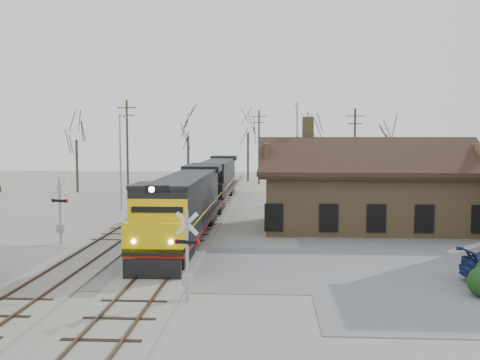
# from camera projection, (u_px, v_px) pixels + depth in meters

# --- Properties ---
(ground) EXTENTS (140.00, 140.00, 0.00)m
(ground) POSITION_uv_depth(u_px,v_px,m) (164.00, 266.00, 26.73)
(ground) COLOR gray
(ground) RESTS_ON ground
(road) EXTENTS (60.00, 9.00, 0.03)m
(road) POSITION_uv_depth(u_px,v_px,m) (164.00, 266.00, 26.73)
(road) COLOR slate
(road) RESTS_ON ground
(track_main) EXTENTS (3.40, 90.00, 0.24)m
(track_main) POSITION_uv_depth(u_px,v_px,m) (203.00, 219.00, 41.64)
(track_main) COLOR gray
(track_main) RESTS_ON ground
(track_siding) EXTENTS (3.40, 90.00, 0.24)m
(track_siding) POSITION_uv_depth(u_px,v_px,m) (146.00, 218.00, 41.90)
(track_siding) COLOR gray
(track_siding) RESTS_ON ground
(depot) EXTENTS (15.20, 9.31, 7.90)m
(depot) POSITION_uv_depth(u_px,v_px,m) (365.00, 194.00, 37.78)
(depot) COLOR #92714B
(depot) RESTS_ON ground
(locomotive_lead) EXTENTS (2.85, 19.07, 4.23)m
(locomotive_lead) POSITION_uv_depth(u_px,v_px,m) (184.00, 206.00, 32.73)
(locomotive_lead) COLOR black
(locomotive_lead) RESTS_ON ground
(locomotive_trailing) EXTENTS (2.85, 19.07, 4.01)m
(locomotive_trailing) POSITION_uv_depth(u_px,v_px,m) (216.00, 180.00, 51.98)
(locomotive_trailing) COLOR black
(locomotive_trailing) RESTS_ON ground
(crossbuck_near) EXTENTS (1.04, 0.27, 3.63)m
(crossbuck_near) POSITION_uv_depth(u_px,v_px,m) (187.00, 258.00, 21.06)
(crossbuck_near) COLOR #A5A8AD
(crossbuck_near) RESTS_ON ground
(crossbuck_far) EXTENTS (1.14, 0.32, 4.02)m
(crossbuck_far) POSITION_uv_depth(u_px,v_px,m) (60.00, 213.00, 32.29)
(crossbuck_far) COLOR #A5A8AD
(crossbuck_far) RESTS_ON ground
(streetlight_a) EXTENTS (0.25, 2.04, 8.43)m
(streetlight_a) POSITION_uv_depth(u_px,v_px,m) (121.00, 156.00, 47.12)
(streetlight_a) COLOR #A5A8AD
(streetlight_a) RESTS_ON ground
(streetlight_b) EXTENTS (0.25, 2.04, 9.71)m
(streetlight_b) POSITION_uv_depth(u_px,v_px,m) (297.00, 148.00, 50.72)
(streetlight_b) COLOR #A5A8AD
(streetlight_b) RESTS_ON ground
(streetlight_c) EXTENTS (0.25, 2.04, 9.16)m
(streetlight_c) POSITION_uv_depth(u_px,v_px,m) (308.00, 148.00, 59.48)
(streetlight_c) COLOR #A5A8AD
(streetlight_c) RESTS_ON ground
(utility_pole_a) EXTENTS (2.00, 0.24, 10.22)m
(utility_pole_a) POSITION_uv_depth(u_px,v_px,m) (127.00, 147.00, 55.69)
(utility_pole_a) COLOR #382D23
(utility_pole_a) RESTS_ON ground
(utility_pole_b) EXTENTS (2.00, 0.24, 9.84)m
(utility_pole_b) POSITION_uv_depth(u_px,v_px,m) (259.00, 146.00, 70.78)
(utility_pole_b) COLOR #382D23
(utility_pole_b) RESTS_ON ground
(utility_pole_c) EXTENTS (2.00, 0.24, 9.39)m
(utility_pole_c) POSITION_uv_depth(u_px,v_px,m) (355.00, 151.00, 56.82)
(utility_pole_c) COLOR #382D23
(utility_pole_c) RESTS_ON ground
(tree_a) EXTENTS (4.03, 4.03, 9.88)m
(tree_a) POSITION_uv_depth(u_px,v_px,m) (76.00, 131.00, 60.92)
(tree_a) COLOR #382D23
(tree_a) RESTS_ON ground
(tree_b) EXTENTS (4.32, 4.32, 10.59)m
(tree_b) POSITION_uv_depth(u_px,v_px,m) (188.00, 127.00, 65.19)
(tree_b) COLOR #382D23
(tree_b) RESTS_ON ground
(tree_c) EXTENTS (4.64, 4.64, 11.36)m
(tree_c) POSITION_uv_depth(u_px,v_px,m) (248.00, 125.00, 76.00)
(tree_c) COLOR #382D23
(tree_c) RESTS_ON ground
(tree_d) EXTENTS (3.99, 3.99, 9.76)m
(tree_d) POSITION_uv_depth(u_px,v_px,m) (316.00, 132.00, 67.15)
(tree_d) COLOR #382D23
(tree_d) RESTS_ON ground
(tree_e) EXTENTS (3.55, 3.55, 8.69)m
(tree_e) POSITION_uv_depth(u_px,v_px,m) (388.00, 139.00, 62.16)
(tree_e) COLOR #382D23
(tree_e) RESTS_ON ground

